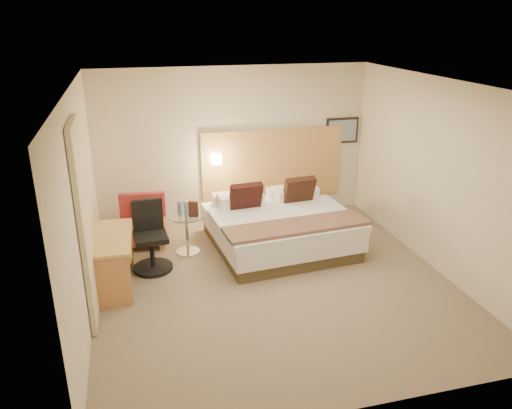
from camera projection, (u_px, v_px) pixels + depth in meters
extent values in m
cube|color=#7B6953|center=(274.00, 282.00, 6.96)|extent=(4.80, 5.00, 0.02)
cube|color=silver|center=(276.00, 84.00, 5.99)|extent=(4.80, 5.00, 0.02)
cube|color=beige|center=(234.00, 145.00, 8.74)|extent=(4.80, 0.02, 2.70)
cube|color=beige|center=(360.00, 286.00, 4.20)|extent=(4.80, 0.02, 2.70)
cube|color=beige|center=(80.00, 207.00, 5.91)|extent=(0.02, 5.00, 2.70)
cube|color=beige|center=(438.00, 176.00, 7.04)|extent=(0.02, 5.00, 2.70)
cube|color=tan|center=(273.00, 165.00, 9.01)|extent=(2.60, 0.04, 1.30)
cube|color=black|center=(342.00, 130.00, 9.13)|extent=(0.62, 0.03, 0.47)
cube|color=gray|center=(343.00, 131.00, 9.12)|extent=(0.54, 0.01, 0.39)
cylinder|color=silver|center=(216.00, 158.00, 8.65)|extent=(0.02, 0.12, 0.02)
cube|color=#FFEDC6|center=(216.00, 159.00, 8.60)|extent=(0.15, 0.15, 0.15)
cube|color=beige|center=(85.00, 225.00, 5.74)|extent=(0.06, 0.90, 2.42)
cylinder|color=#778CB9|center=(180.00, 208.00, 7.58)|extent=(0.08, 0.08, 0.22)
cylinder|color=#95BAE7|center=(186.00, 208.00, 7.61)|extent=(0.08, 0.08, 0.22)
cube|color=#3C2018|center=(193.00, 209.00, 7.53)|extent=(0.15, 0.10, 0.24)
cube|color=#493B24|center=(279.00, 240.00, 8.02)|extent=(2.15, 2.15, 0.18)
cube|color=white|center=(279.00, 226.00, 7.94)|extent=(2.22, 2.22, 0.31)
cube|color=white|center=(286.00, 221.00, 7.61)|extent=(2.23, 1.65, 0.10)
cube|color=silver|center=(235.00, 200.00, 8.36)|extent=(0.75, 0.45, 0.18)
cube|color=silver|center=(289.00, 193.00, 8.67)|extent=(0.75, 0.45, 0.18)
cube|color=white|center=(240.00, 199.00, 8.09)|extent=(0.75, 0.45, 0.18)
cube|color=white|center=(295.00, 192.00, 8.40)|extent=(0.75, 0.45, 0.18)
cube|color=black|center=(246.00, 198.00, 7.89)|extent=(0.53, 0.32, 0.52)
cube|color=black|center=(299.00, 192.00, 8.18)|extent=(0.53, 0.32, 0.52)
cube|color=#C24F27|center=(297.00, 226.00, 7.22)|extent=(2.19, 0.75, 0.05)
cube|color=#A58E4D|center=(124.00, 249.00, 7.81)|extent=(0.08, 0.08, 0.09)
cube|color=tan|center=(162.00, 247.00, 7.89)|extent=(0.08, 0.08, 0.09)
cube|color=#AE6E52|center=(127.00, 236.00, 8.29)|extent=(0.08, 0.08, 0.09)
cube|color=#A96D4F|center=(163.00, 234.00, 8.37)|extent=(0.08, 0.08, 0.09)
cube|color=#B1552F|center=(143.00, 231.00, 8.03)|extent=(0.80, 0.72, 0.28)
cube|color=maroon|center=(142.00, 205.00, 8.15)|extent=(0.74, 0.19, 0.41)
cube|color=black|center=(142.00, 211.00, 8.08)|extent=(0.37, 0.21, 0.36)
cylinder|color=white|center=(188.00, 251.00, 7.82)|extent=(0.47, 0.47, 0.02)
cylinder|color=white|center=(187.00, 234.00, 7.72)|extent=(0.06, 0.06, 0.58)
cylinder|color=silver|center=(186.00, 216.00, 7.61)|extent=(0.69, 0.69, 0.01)
cube|color=tan|center=(110.00, 238.00, 6.60)|extent=(0.59, 1.21, 0.04)
cube|color=#C5834D|center=(111.00, 283.00, 6.23)|extent=(0.50, 0.06, 0.70)
cube|color=tan|center=(115.00, 245.00, 7.24)|extent=(0.50, 0.06, 0.70)
cube|color=#AB9443|center=(114.00, 243.00, 6.64)|extent=(0.48, 1.12, 0.10)
cylinder|color=black|center=(153.00, 267.00, 7.28)|extent=(0.61, 0.61, 0.04)
cylinder|color=black|center=(152.00, 253.00, 7.19)|extent=(0.07, 0.07, 0.44)
cube|color=black|center=(151.00, 237.00, 7.11)|extent=(0.49, 0.49, 0.08)
cube|color=black|center=(148.00, 214.00, 7.19)|extent=(0.44, 0.08, 0.46)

